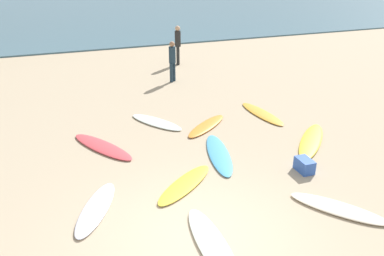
{
  "coord_description": "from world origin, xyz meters",
  "views": [
    {
      "loc": [
        -2.14,
        -5.55,
        5.04
      ],
      "look_at": [
        1.34,
        4.22,
        0.3
      ],
      "focal_mm": 36.37,
      "sensor_mm": 36.0,
      "label": 1
    }
  ],
  "objects_px": {
    "surfboard_8": "(185,184)",
    "surfboard_1": "(262,114)",
    "beachgoer_near": "(178,43)",
    "beach_cooler": "(304,165)",
    "surfboard_2": "(219,154)",
    "surfboard_3": "(156,122)",
    "surfboard_7": "(213,245)",
    "surfboard_0": "(311,141)",
    "surfboard_9": "(207,126)",
    "surfboard_5": "(102,147)",
    "surfboard_6": "(96,208)",
    "beachgoer_mid": "(172,60)",
    "surfboard_4": "(338,208)"
  },
  "relations": [
    {
      "from": "surfboard_8",
      "to": "surfboard_1",
      "type": "bearing_deg",
      "value": 91.72
    },
    {
      "from": "beachgoer_near",
      "to": "beach_cooler",
      "type": "height_order",
      "value": "beachgoer_near"
    },
    {
      "from": "surfboard_2",
      "to": "surfboard_3",
      "type": "xyz_separation_m",
      "value": [
        -1.04,
        2.65,
        -0.0
      ]
    },
    {
      "from": "surfboard_2",
      "to": "surfboard_1",
      "type": "bearing_deg",
      "value": -126.72
    },
    {
      "from": "surfboard_8",
      "to": "surfboard_7",
      "type": "bearing_deg",
      "value": -43.3
    },
    {
      "from": "surfboard_1",
      "to": "beach_cooler",
      "type": "bearing_deg",
      "value": 70.92
    },
    {
      "from": "surfboard_0",
      "to": "surfboard_9",
      "type": "relative_size",
      "value": 1.25
    },
    {
      "from": "surfboard_9",
      "to": "surfboard_7",
      "type": "bearing_deg",
      "value": -59.22
    },
    {
      "from": "surfboard_5",
      "to": "surfboard_3",
      "type": "bearing_deg",
      "value": 1.63
    },
    {
      "from": "beachgoer_near",
      "to": "surfboard_6",
      "type": "bearing_deg",
      "value": 175.26
    },
    {
      "from": "surfboard_3",
      "to": "beachgoer_mid",
      "type": "distance_m",
      "value": 4.48
    },
    {
      "from": "surfboard_5",
      "to": "surfboard_7",
      "type": "xyz_separation_m",
      "value": [
        1.39,
        -4.75,
        0.0
      ]
    },
    {
      "from": "surfboard_8",
      "to": "beachgoer_near",
      "type": "xyz_separation_m",
      "value": [
        3.12,
        10.27,
        1.01
      ]
    },
    {
      "from": "surfboard_4",
      "to": "surfboard_9",
      "type": "xyz_separation_m",
      "value": [
        -1.06,
        4.94,
        -0.0
      ]
    },
    {
      "from": "surfboard_4",
      "to": "surfboard_9",
      "type": "relative_size",
      "value": 1.01
    },
    {
      "from": "beachgoer_near",
      "to": "beachgoer_mid",
      "type": "bearing_deg",
      "value": 179.04
    },
    {
      "from": "surfboard_0",
      "to": "surfboard_5",
      "type": "bearing_deg",
      "value": -152.71
    },
    {
      "from": "surfboard_3",
      "to": "surfboard_6",
      "type": "xyz_separation_m",
      "value": [
        -2.39,
        -4.02,
        0.0
      ]
    },
    {
      "from": "surfboard_9",
      "to": "beachgoer_near",
      "type": "xyz_separation_m",
      "value": [
        1.41,
        7.32,
        1.0
      ]
    },
    {
      "from": "surfboard_5",
      "to": "beachgoer_mid",
      "type": "distance_m",
      "value": 6.39
    },
    {
      "from": "surfboard_4",
      "to": "surfboard_8",
      "type": "distance_m",
      "value": 3.41
    },
    {
      "from": "surfboard_1",
      "to": "surfboard_5",
      "type": "bearing_deg",
      "value": 0.67
    },
    {
      "from": "surfboard_3",
      "to": "surfboard_9",
      "type": "xyz_separation_m",
      "value": [
        1.41,
        -0.81,
        0.01
      ]
    },
    {
      "from": "surfboard_1",
      "to": "surfboard_3",
      "type": "distance_m",
      "value": 3.58
    },
    {
      "from": "surfboard_5",
      "to": "surfboard_6",
      "type": "xyz_separation_m",
      "value": [
        -0.52,
        -2.86,
        0.0
      ]
    },
    {
      "from": "surfboard_2",
      "to": "surfboard_4",
      "type": "xyz_separation_m",
      "value": [
        1.43,
        -3.09,
        0.01
      ]
    },
    {
      "from": "surfboard_3",
      "to": "surfboard_5",
      "type": "height_order",
      "value": "surfboard_5"
    },
    {
      "from": "surfboard_9",
      "to": "beachgoer_near",
      "type": "bearing_deg",
      "value": 130.24
    },
    {
      "from": "surfboard_2",
      "to": "surfboard_5",
      "type": "xyz_separation_m",
      "value": [
        -2.91,
        1.5,
        0.0
      ]
    },
    {
      "from": "surfboard_8",
      "to": "beachgoer_mid",
      "type": "distance_m",
      "value": 8.09
    },
    {
      "from": "surfboard_8",
      "to": "beachgoer_mid",
      "type": "bearing_deg",
      "value": 126.43
    },
    {
      "from": "surfboard_2",
      "to": "surfboard_7",
      "type": "distance_m",
      "value": 3.59
    },
    {
      "from": "surfboard_3",
      "to": "beachgoer_near",
      "type": "relative_size",
      "value": 1.1
    },
    {
      "from": "beachgoer_near",
      "to": "surfboard_8",
      "type": "bearing_deg",
      "value": -175.31
    },
    {
      "from": "surfboard_1",
      "to": "surfboard_6",
      "type": "bearing_deg",
      "value": 24.38
    },
    {
      "from": "surfboard_9",
      "to": "beach_cooler",
      "type": "relative_size",
      "value": 4.04
    },
    {
      "from": "surfboard_3",
      "to": "surfboard_7",
      "type": "relative_size",
      "value": 0.88
    },
    {
      "from": "surfboard_5",
      "to": "beachgoer_near",
      "type": "xyz_separation_m",
      "value": [
        4.68,
        7.67,
        1.0
      ]
    },
    {
      "from": "surfboard_3",
      "to": "beachgoer_near",
      "type": "xyz_separation_m",
      "value": [
        2.82,
        6.51,
        1.01
      ]
    },
    {
      "from": "surfboard_2",
      "to": "surfboard_7",
      "type": "xyz_separation_m",
      "value": [
        -1.52,
        -3.25,
        0.01
      ]
    },
    {
      "from": "surfboard_4",
      "to": "beachgoer_near",
      "type": "distance_m",
      "value": 12.31
    },
    {
      "from": "surfboard_9",
      "to": "beachgoer_mid",
      "type": "height_order",
      "value": "beachgoer_mid"
    },
    {
      "from": "surfboard_0",
      "to": "beachgoer_near",
      "type": "relative_size",
      "value": 1.36
    },
    {
      "from": "surfboard_1",
      "to": "surfboard_2",
      "type": "xyz_separation_m",
      "value": [
        -2.5,
        -2.16,
        0.0
      ]
    },
    {
      "from": "surfboard_1",
      "to": "beachgoer_mid",
      "type": "relative_size",
      "value": 1.32
    },
    {
      "from": "surfboard_9",
      "to": "beachgoer_near",
      "type": "relative_size",
      "value": 1.09
    },
    {
      "from": "surfboard_5",
      "to": "beachgoer_near",
      "type": "bearing_deg",
      "value": 28.36
    },
    {
      "from": "surfboard_2",
      "to": "beach_cooler",
      "type": "relative_size",
      "value": 4.76
    },
    {
      "from": "surfboard_1",
      "to": "surfboard_8",
      "type": "distance_m",
      "value": 5.04
    },
    {
      "from": "beach_cooler",
      "to": "surfboard_6",
      "type": "bearing_deg",
      "value": 178.73
    }
  ]
}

